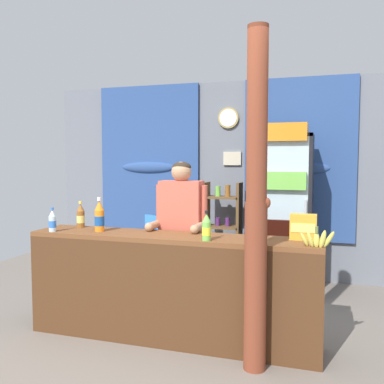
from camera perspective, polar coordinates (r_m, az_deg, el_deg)
name	(u,v)px	position (r m, az deg, el deg)	size (l,w,h in m)	color
ground_plane	(187,313)	(4.56, -0.65, -15.88)	(6.92, 6.92, 0.00)	slate
back_wall_curtained	(224,176)	(5.87, 4.25, 2.10)	(4.98, 0.22, 2.62)	slate
stall_counter	(168,280)	(3.70, -3.29, -11.68)	(2.55, 0.45, 0.92)	brown
timber_post	(256,209)	(3.16, 8.58, -2.28)	(0.19, 0.17, 2.53)	brown
drink_fridge	(282,201)	(5.16, 11.94, -1.23)	(0.70, 0.65, 1.98)	black
bottle_shelf_rack	(223,229)	(5.56, 4.11, -5.03)	(0.48, 0.28, 1.28)	brown
plastic_lawn_chair	(147,246)	(5.46, -6.05, -7.13)	(0.61, 0.61, 0.86)	#3884D6
shopkeeper	(181,223)	(4.06, -1.46, -4.11)	(0.51, 0.42, 1.56)	#28282D
soda_bottle_orange_soda	(99,217)	(3.95, -12.28, -3.29)	(0.09, 0.09, 0.31)	orange
soda_bottle_cola	(257,226)	(3.56, 8.71, -4.57)	(0.07, 0.07, 0.24)	black
soda_bottle_iced_tea	(81,216)	(4.24, -14.67, -3.15)	(0.08, 0.08, 0.25)	brown
soda_bottle_water	(52,221)	(4.06, -18.17, -3.75)	(0.07, 0.07, 0.22)	silver
soda_bottle_lime_soda	(207,228)	(3.43, 1.96, -4.82)	(0.07, 0.07, 0.24)	#75C64C
snack_box_choco_powder	(303,227)	(3.58, 14.66, -4.55)	(0.21, 0.12, 0.21)	gold
banana_bunch	(317,239)	(3.31, 16.39, -6.08)	(0.27, 0.05, 0.16)	#CCC14C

